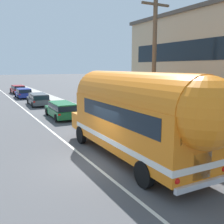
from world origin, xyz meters
name	(u,v)px	position (x,y,z in m)	size (l,w,h in m)	color
ground_plane	(93,164)	(0.00, 0.00, 0.00)	(300.00, 300.00, 0.00)	#4C4C4F
lane_markings	(56,117)	(1.77, 12.00, 0.00)	(3.96, 80.00, 0.01)	silver
sidewalk_slab	(97,116)	(4.86, 10.00, 0.07)	(2.06, 90.00, 0.15)	#9E9B93
utility_pole	(154,65)	(4.64, 1.78, 4.42)	(1.80, 0.24, 8.50)	brown
painted_bus	(138,113)	(1.91, -0.78, 2.30)	(2.64, 10.82, 4.12)	orange
car_lead	(62,109)	(2.05, 11.11, 0.80)	(2.03, 4.77, 1.37)	#196633
car_second	(38,98)	(1.95, 19.67, 0.80)	(2.11, 4.81, 1.37)	#474C51
car_third	(23,92)	(1.71, 28.03, 0.79)	(1.98, 4.40, 1.37)	navy
car_fourth	(18,89)	(2.01, 35.07, 0.79)	(2.05, 4.50, 1.37)	#A5191E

